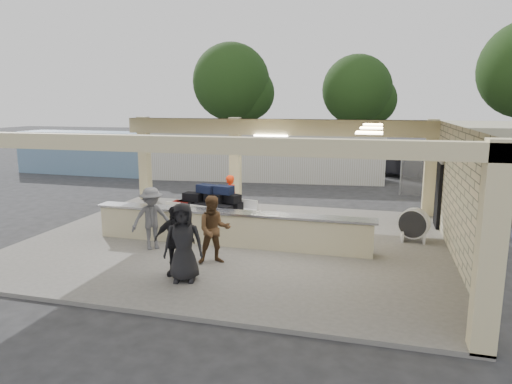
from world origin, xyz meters
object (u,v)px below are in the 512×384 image
(baggage_counter, at_px, (229,228))
(drum_fan, at_px, (414,224))
(passenger_a, at_px, (214,230))
(passenger_b, at_px, (175,241))
(container_white, at_px, (265,155))
(car_dark, at_px, (411,164))
(luggage_cart, at_px, (210,206))
(baggage_handler, at_px, (229,199))
(passenger_c, at_px, (152,218))
(car_white_a, at_px, (491,170))
(container_blue, at_px, (97,153))
(passenger_d, at_px, (183,242))

(baggage_counter, bearing_deg, drum_fan, 18.41)
(passenger_a, height_order, passenger_b, passenger_a)
(container_white, bearing_deg, car_dark, 13.08)
(luggage_cart, bearing_deg, baggage_handler, 88.06)
(baggage_counter, distance_m, drum_fan, 5.37)
(drum_fan, bearing_deg, baggage_handler, -167.08)
(drum_fan, distance_m, passenger_c, 7.51)
(drum_fan, height_order, car_white_a, car_white_a)
(container_white, bearing_deg, car_white_a, 1.04)
(passenger_c, distance_m, car_dark, 17.42)
(drum_fan, distance_m, container_blue, 19.89)
(car_dark, bearing_deg, container_white, 144.48)
(baggage_counter, relative_size, container_white, 0.66)
(car_white_a, bearing_deg, passenger_b, 130.30)
(passenger_a, distance_m, container_white, 13.78)
(container_white, bearing_deg, passenger_d, -88.77)
(baggage_handler, relative_size, car_white_a, 0.30)
(car_dark, xyz_separation_m, container_white, (-7.73, -2.66, 0.56))
(car_white_a, distance_m, container_blue, 21.81)
(passenger_d, bearing_deg, passenger_a, 62.96)
(drum_fan, bearing_deg, passenger_a, -127.30)
(luggage_cart, xyz_separation_m, car_dark, (6.83, 13.35, -0.09))
(baggage_counter, xyz_separation_m, passenger_c, (-1.94, -0.93, 0.38))
(luggage_cart, xyz_separation_m, baggage_handler, (0.30, 1.01, 0.03))
(car_white_a, bearing_deg, passenger_a, 130.23)
(car_dark, bearing_deg, car_white_a, -72.60)
(baggage_counter, xyz_separation_m, drum_fan, (5.09, 1.70, 0.04))
(drum_fan, xyz_separation_m, passenger_c, (-7.03, -2.62, 0.34))
(luggage_cart, relative_size, car_white_a, 0.52)
(baggage_counter, distance_m, passenger_b, 2.63)
(luggage_cart, bearing_deg, drum_fan, 17.86)
(passenger_c, distance_m, passenger_d, 2.63)
(passenger_b, bearing_deg, container_white, 89.03)
(passenger_c, bearing_deg, passenger_a, -56.74)
(luggage_cart, relative_size, baggage_handler, 1.72)
(baggage_handler, bearing_deg, passenger_d, 43.72)
(passenger_b, xyz_separation_m, container_blue, (-11.67, 14.13, 0.30))
(container_blue, bearing_deg, passenger_c, -49.66)
(passenger_c, distance_m, car_white_a, 18.42)
(baggage_counter, xyz_separation_m, passenger_d, (-0.13, -2.84, 0.42))
(passenger_c, xyz_separation_m, container_blue, (-10.22, 12.50, 0.26))
(drum_fan, distance_m, car_dark, 13.03)
(luggage_cart, height_order, container_blue, container_blue)
(passenger_c, height_order, container_white, container_white)
(passenger_a, bearing_deg, passenger_d, -126.92)
(baggage_counter, relative_size, passenger_b, 4.94)
(baggage_counter, relative_size, passenger_a, 4.73)
(passenger_c, bearing_deg, passenger_d, -86.39)
(baggage_handler, distance_m, car_dark, 13.96)
(baggage_counter, distance_m, passenger_a, 1.61)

